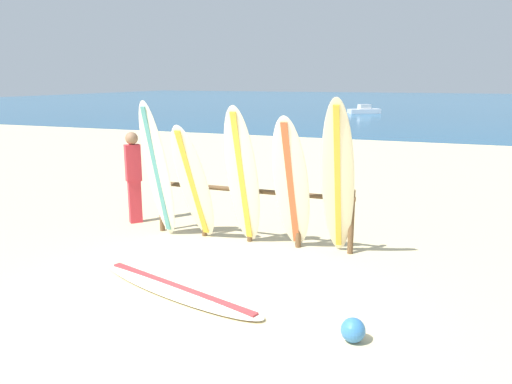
{
  "coord_description": "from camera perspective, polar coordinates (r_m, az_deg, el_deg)",
  "views": [
    {
      "loc": [
        2.56,
        -4.83,
        2.71
      ],
      "look_at": [
        -0.46,
        3.03,
        0.8
      ],
      "focal_mm": 35.17,
      "sensor_mm": 36.0,
      "label": 1
    }
  ],
  "objects": [
    {
      "name": "surfboard_leaning_center_left",
      "position": [
        7.98,
        -1.57,
        1.66
      ],
      "size": [
        0.54,
        0.78,
        2.34
      ],
      "color": "silver",
      "rests_on": "ground"
    },
    {
      "name": "small_boat_offshore",
      "position": [
        41.0,
        12.2,
        9.07
      ],
      "size": [
        2.55,
        2.12,
        0.71
      ],
      "color": "silver",
      "rests_on": "ocean_water"
    },
    {
      "name": "surfboard_leaning_center",
      "position": [
        7.74,
        4.02,
        0.8
      ],
      "size": [
        0.58,
        0.88,
        2.21
      ],
      "color": "silver",
      "rests_on": "ground"
    },
    {
      "name": "surfboard_leaning_left",
      "position": [
        8.31,
        -7.13,
        0.93
      ],
      "size": [
        0.65,
        0.95,
        2.03
      ],
      "color": "white",
      "rests_on": "ground"
    },
    {
      "name": "ocean_water",
      "position": [
        62.94,
        18.89,
        9.65
      ],
      "size": [
        120.0,
        80.0,
        0.01
      ],
      "primitive_type": "cube",
      "color": "#1E5984",
      "rests_on": "ground"
    },
    {
      "name": "beach_ball",
      "position": [
        5.55,
        10.98,
        -15.16
      ],
      "size": [
        0.26,
        0.26,
        0.26
      ],
      "primitive_type": "sphere",
      "color": "#3372B2",
      "rests_on": "ground"
    },
    {
      "name": "surfboard_lying_on_sand",
      "position": [
        6.73,
        -8.86,
        -10.81
      ],
      "size": [
        2.86,
        1.38,
        0.08
      ],
      "color": "silver",
      "rests_on": "ground"
    },
    {
      "name": "surfboard_leaning_far_left",
      "position": [
        8.63,
        -11.15,
        2.4
      ],
      "size": [
        0.58,
        0.7,
        2.38
      ],
      "color": "white",
      "rests_on": "ground"
    },
    {
      "name": "surfboard_leaning_center_right",
      "position": [
        7.51,
        9.29,
        1.35
      ],
      "size": [
        0.57,
        1.07,
        2.49
      ],
      "color": "beige",
      "rests_on": "ground"
    },
    {
      "name": "beachgoer_standing",
      "position": [
        9.75,
        -13.76,
        2.07
      ],
      "size": [
        0.32,
        0.33,
        1.74
      ],
      "color": "#D8333F",
      "rests_on": "ground"
    },
    {
      "name": "ground_plane",
      "position": [
        6.1,
        -6.38,
        -13.65
      ],
      "size": [
        120.0,
        120.0,
        0.0
      ],
      "primitive_type": "plane",
      "color": "beige"
    },
    {
      "name": "surfboard_rack",
      "position": [
        8.4,
        -0.73,
        -1.43
      ],
      "size": [
        3.52,
        0.09,
        1.04
      ],
      "color": "brown",
      "rests_on": "ground"
    }
  ]
}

